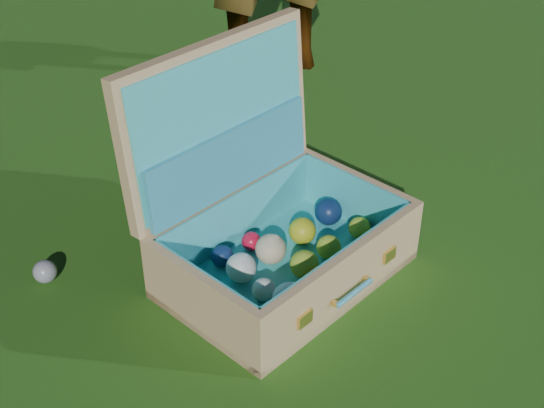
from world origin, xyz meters
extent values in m
plane|color=#215114|center=(0.00, 0.00, 0.00)|extent=(60.00, 60.00, 0.00)
sphere|color=teal|center=(-0.74, 0.09, 0.03)|extent=(0.06, 0.06, 0.06)
cube|color=tan|center=(-0.19, -0.18, 0.01)|extent=(0.69, 0.57, 0.02)
cube|color=tan|center=(-0.13, -0.35, 0.09)|extent=(0.56, 0.22, 0.18)
cube|color=tan|center=(-0.25, 0.00, 0.09)|extent=(0.56, 0.22, 0.18)
cube|color=tan|center=(-0.46, -0.27, 0.09)|extent=(0.14, 0.34, 0.18)
cube|color=tan|center=(0.08, -0.08, 0.09)|extent=(0.14, 0.34, 0.18)
cube|color=#33AAB1|center=(-0.19, -0.18, 0.02)|extent=(0.63, 0.51, 0.01)
cube|color=#33AAB1|center=(-0.13, -0.34, 0.10)|extent=(0.52, 0.19, 0.16)
cube|color=#33AAB1|center=(-0.25, -0.01, 0.10)|extent=(0.52, 0.19, 0.16)
cube|color=#33AAB1|center=(-0.44, -0.27, 0.10)|extent=(0.12, 0.33, 0.16)
cube|color=#33AAB1|center=(0.07, -0.09, 0.10)|extent=(0.12, 0.33, 0.16)
cube|color=tan|center=(-0.27, 0.04, 0.37)|extent=(0.58, 0.26, 0.39)
cube|color=#33AAB1|center=(-0.26, 0.02, 0.37)|extent=(0.53, 0.22, 0.35)
cube|color=teal|center=(-0.25, 0.01, 0.26)|extent=(0.51, 0.21, 0.17)
cube|color=#F2C659|center=(-0.27, -0.42, 0.09)|extent=(0.04, 0.02, 0.03)
cube|color=#F2C659|center=(0.03, -0.31, 0.09)|extent=(0.04, 0.02, 0.03)
cylinder|color=teal|center=(-0.12, -0.38, 0.07)|extent=(0.13, 0.06, 0.01)
cube|color=#F2C659|center=(-0.17, -0.39, 0.07)|extent=(0.02, 0.02, 0.01)
cube|color=#F2C659|center=(-0.06, -0.35, 0.07)|extent=(0.02, 0.02, 0.01)
sphere|color=#B2C32F|center=(-0.35, -0.36, 0.06)|extent=(0.07, 0.07, 0.07)
sphere|color=silver|center=(-0.26, -0.33, 0.07)|extent=(0.08, 0.08, 0.08)
sphere|color=orange|center=(-0.16, -0.29, 0.06)|extent=(0.07, 0.07, 0.07)
sphere|color=orange|center=(-0.03, -0.25, 0.05)|extent=(0.05, 0.05, 0.05)
sphere|color=beige|center=(0.07, -0.22, 0.06)|extent=(0.07, 0.07, 0.07)
sphere|color=gold|center=(-0.39, -0.28, 0.06)|extent=(0.07, 0.07, 0.07)
sphere|color=silver|center=(-0.29, -0.25, 0.06)|extent=(0.06, 0.06, 0.06)
sphere|color=#B2C32F|center=(-0.16, -0.22, 0.06)|extent=(0.07, 0.07, 0.07)
sphere|color=#B2C32F|center=(-0.07, -0.18, 0.06)|extent=(0.06, 0.06, 0.06)
sphere|color=#B2C32F|center=(0.05, -0.15, 0.06)|extent=(0.06, 0.06, 0.06)
sphere|color=#B2C32F|center=(-0.42, -0.22, 0.06)|extent=(0.07, 0.07, 0.07)
sphere|color=silver|center=(-0.31, -0.16, 0.07)|extent=(0.08, 0.08, 0.08)
sphere|color=beige|center=(-0.21, -0.13, 0.07)|extent=(0.08, 0.08, 0.08)
sphere|color=gold|center=(-0.10, -0.10, 0.06)|extent=(0.07, 0.07, 0.07)
sphere|color=#0F214C|center=(0.01, -0.05, 0.06)|extent=(0.07, 0.07, 0.07)
sphere|color=orange|center=(-0.45, -0.13, 0.06)|extent=(0.06, 0.06, 0.06)
sphere|color=#0F214C|center=(-0.33, -0.09, 0.06)|extent=(0.06, 0.06, 0.06)
sphere|color=red|center=(-0.23, -0.06, 0.05)|extent=(0.05, 0.05, 0.05)
camera|label=1|loc=(-0.90, -1.48, 1.25)|focal=50.00mm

